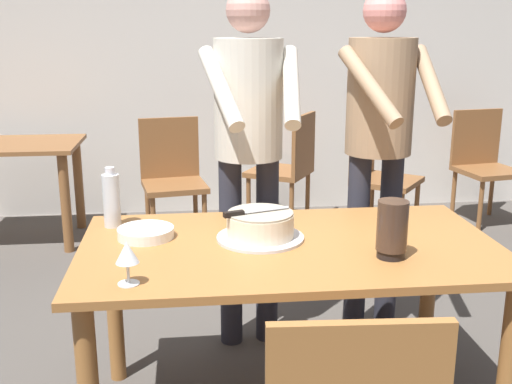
# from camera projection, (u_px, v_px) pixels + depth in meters

# --- Properties ---
(back_wall) EXTENTS (10.00, 0.12, 2.70)m
(back_wall) POSITION_uv_depth(u_px,v_px,m) (231.00, 51.00, 5.14)
(back_wall) COLOR silver
(back_wall) RESTS_ON ground_plane
(main_dining_table) EXTENTS (1.59, 0.89, 0.75)m
(main_dining_table) POSITION_uv_depth(u_px,v_px,m) (290.00, 270.00, 2.39)
(main_dining_table) COLOR #9E6633
(main_dining_table) RESTS_ON ground_plane
(cake_on_platter) EXTENTS (0.34, 0.34, 0.11)m
(cake_on_platter) POSITION_uv_depth(u_px,v_px,m) (260.00, 227.00, 2.40)
(cake_on_platter) COLOR silver
(cake_on_platter) RESTS_ON main_dining_table
(cake_knife) EXTENTS (0.26, 0.10, 0.02)m
(cake_knife) POSITION_uv_depth(u_px,v_px,m) (243.00, 213.00, 2.36)
(cake_knife) COLOR silver
(cake_knife) RESTS_ON cake_on_platter
(plate_stack) EXTENTS (0.22, 0.22, 0.04)m
(plate_stack) POSITION_uv_depth(u_px,v_px,m) (146.00, 233.00, 2.43)
(plate_stack) COLOR white
(plate_stack) RESTS_ON main_dining_table
(wine_glass_near) EXTENTS (0.08, 0.08, 0.14)m
(wine_glass_near) POSITION_uv_depth(u_px,v_px,m) (127.00, 254.00, 1.97)
(wine_glass_near) COLOR silver
(wine_glass_near) RESTS_ON main_dining_table
(water_bottle) EXTENTS (0.07, 0.07, 0.25)m
(water_bottle) POSITION_uv_depth(u_px,v_px,m) (111.00, 199.00, 2.54)
(water_bottle) COLOR silver
(water_bottle) RESTS_ON main_dining_table
(hurricane_lamp) EXTENTS (0.11, 0.11, 0.21)m
(hurricane_lamp) POSITION_uv_depth(u_px,v_px,m) (392.00, 229.00, 2.20)
(hurricane_lamp) COLOR black
(hurricane_lamp) RESTS_ON main_dining_table
(person_cutting_cake) EXTENTS (0.47, 0.56, 1.72)m
(person_cutting_cake) POSITION_uv_depth(u_px,v_px,m) (249.00, 131.00, 2.90)
(person_cutting_cake) COLOR #2D2D38
(person_cutting_cake) RESTS_ON ground_plane
(person_standing_beside) EXTENTS (0.46, 0.57, 1.72)m
(person_standing_beside) POSITION_uv_depth(u_px,v_px,m) (380.00, 128.00, 3.00)
(person_standing_beside) COLOR #2D2D38
(person_standing_beside) RESTS_ON ground_plane
(background_table) EXTENTS (1.00, 0.70, 0.74)m
(background_table) POSITION_uv_depth(u_px,v_px,m) (10.00, 165.00, 4.49)
(background_table) COLOR brown
(background_table) RESTS_ON ground_plane
(background_chair_0) EXTENTS (0.51, 0.51, 0.90)m
(background_chair_0) POSITION_uv_depth(u_px,v_px,m) (484.00, 162.00, 5.01)
(background_chair_0) COLOR brown
(background_chair_0) RESTS_ON ground_plane
(background_chair_1) EXTENTS (0.51, 0.51, 0.90)m
(background_chair_1) POSITION_uv_depth(u_px,v_px,m) (173.00, 175.00, 4.56)
(background_chair_1) COLOR brown
(background_chair_1) RESTS_ON ground_plane
(background_chair_2) EXTENTS (0.62, 0.62, 0.90)m
(background_chair_2) POSITION_uv_depth(u_px,v_px,m) (378.00, 172.00, 4.66)
(background_chair_2) COLOR brown
(background_chair_2) RESTS_ON ground_plane
(background_chair_3) EXTENTS (0.60, 0.60, 0.90)m
(background_chair_3) POSITION_uv_depth(u_px,v_px,m) (288.00, 165.00, 4.88)
(background_chair_3) COLOR brown
(background_chair_3) RESTS_ON ground_plane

